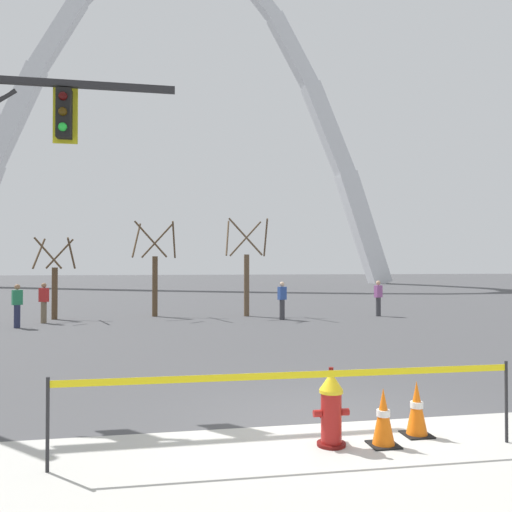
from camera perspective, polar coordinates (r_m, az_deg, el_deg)
The scene contains 13 objects.
ground_plane at distance 7.98m, azimuth 7.38°, elevation -17.58°, with size 240.00×240.00×0.00m, color #474749.
fire_hydrant at distance 6.88m, azimuth 8.21°, elevation -16.24°, with size 0.46×0.48×0.99m.
caution_tape_barrier at distance 6.42m, azimuth 4.26°, elevation -15.04°, with size 5.62×0.10×1.05m.
traffic_cone_by_hydrant at distance 7.53m, azimuth 17.19°, elevation -15.72°, with size 0.36×0.36×0.73m.
traffic_cone_mid_sidewalk at distance 7.03m, azimuth 13.77°, elevation -16.82°, with size 0.36×0.36×0.73m.
monument_arch at distance 63.83m, azimuth -8.30°, elevation 13.78°, with size 52.42×2.29×41.89m.
tree_far_left at distance 23.55m, azimuth -21.19°, elevation -2.79°, with size 1.60×1.61×3.44m.
tree_left_mid at distance 23.66m, azimuth -11.02°, elevation -1.99°, with size 1.94×1.95×4.21m.
tree_center_left at distance 23.34m, azimuth -1.05°, elevation -1.88°, with size 2.00×2.01×4.34m.
pedestrian_walking_left at distance 24.01m, azimuth 13.25°, elevation -4.49°, with size 0.39×0.32×1.59m.
pedestrian_standing_center at distance 22.20m, azimuth -22.22°, elevation -4.73°, with size 0.39×0.32×1.59m.
pedestrian_walking_right at distance 20.88m, azimuth -24.70°, elevation -4.95°, with size 0.39×0.34×1.59m.
pedestrian_near_trees at distance 21.87m, azimuth 2.88°, elevation -4.86°, with size 0.39×0.33×1.59m.
Camera 1 is at (-2.35, -7.28, 2.27)m, focal length 36.52 mm.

